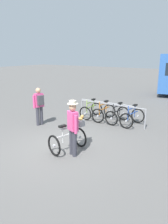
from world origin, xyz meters
TOP-DOWN VIEW (x-y plane):
  - ground_plane at (0.00, 0.00)m, footprint 80.00×80.00m
  - bike_rack_rail at (0.16, 3.31)m, footprint 3.21×0.07m
  - racked_bike_lime at (-1.00, 3.50)m, footprint 0.66×1.10m
  - racked_bike_orange at (-0.30, 3.49)m, footprint 0.72×1.14m
  - racked_bike_black at (0.40, 3.49)m, footprint 0.77×1.17m
  - racked_bike_blue at (1.10, 3.49)m, footprint 0.79×1.19m
  - featured_bicycle at (0.39, 0.05)m, footprint 0.92×1.25m
  - person_with_featured_bike at (0.68, -0.21)m, footprint 0.49×0.32m
  - pedestrian_with_backpack at (-2.26, 1.31)m, footprint 0.40×0.52m

SIDE VIEW (x-z plane):
  - ground_plane at x=0.00m, z-range 0.00..0.00m
  - racked_bike_lime at x=-1.00m, z-range -0.12..0.85m
  - racked_bike_orange at x=-0.30m, z-range -0.12..0.86m
  - racked_bike_black at x=0.40m, z-range -0.12..0.86m
  - racked_bike_blue at x=1.10m, z-range -0.12..0.86m
  - featured_bicycle at x=0.39m, z-range -0.06..1.03m
  - bike_rack_rail at x=0.16m, z-range 0.23..1.10m
  - pedestrian_with_backpack at x=-2.26m, z-range 0.12..1.76m
  - person_with_featured_bike at x=0.68m, z-range 0.09..1.81m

